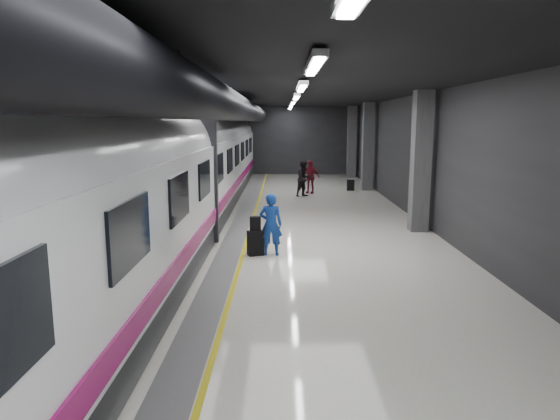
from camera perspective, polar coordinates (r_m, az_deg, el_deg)
ground at (r=14.44m, az=-0.18°, el=-4.05°), size 40.00×40.00×0.00m
platform_hall at (r=14.97m, az=-1.27°, el=10.12°), size 10.02×40.02×4.51m
train at (r=14.47m, az=-13.18°, el=4.04°), size 3.05×38.00×4.05m
traveler_main at (r=13.23m, az=-1.06°, el=-1.64°), size 0.63×0.43×1.67m
suitcase_main at (r=13.32m, az=-2.82°, el=-3.79°), size 0.47×0.39×0.66m
shoulder_bag at (r=13.22m, az=-2.85°, el=-1.58°), size 0.30×0.19×0.38m
traveler_far_a at (r=23.76m, az=2.77°, el=3.60°), size 1.05×1.01×1.71m
traveler_far_b at (r=24.93m, az=3.46°, el=3.80°), size 1.03×0.68×1.63m
suitcase_far at (r=26.17m, az=8.07°, el=2.83°), size 0.39×0.26×0.56m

